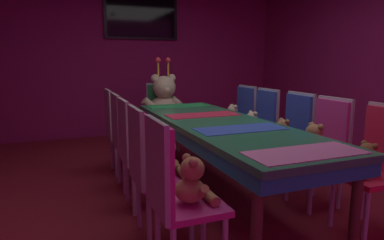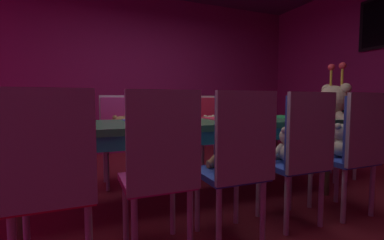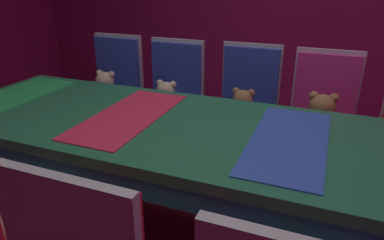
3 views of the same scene
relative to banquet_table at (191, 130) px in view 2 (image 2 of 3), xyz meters
The scene contains 25 objects.
ground_plane 0.66m from the banquet_table, 90.00° to the right, with size 7.90×7.90×0.00m, color maroon.
wall_left 2.70m from the banquet_table, behind, with size 0.12×6.40×2.80m, color #8C1959.
banquet_table is the anchor object (origin of this frame).
chair_left_0 1.34m from the banquet_table, 128.52° to the right, with size 0.42×0.41×0.98m.
teddy_left_0 1.26m from the banquet_table, 123.35° to the right, with size 0.24×0.31×0.30m.
chair_left_1 1.00m from the banquet_table, 147.75° to the right, with size 0.42×0.41×0.98m.
teddy_left_1 0.88m from the banquet_table, 142.67° to the right, with size 0.25×0.33×0.31m.
chair_left_2 0.83m from the banquet_table, behind, with size 0.42×0.41×0.98m.
teddy_left_2 0.69m from the banquet_table, behind, with size 0.21×0.27×0.26m.
chair_left_3 0.98m from the banquet_table, 146.89° to the left, with size 0.42×0.41×0.98m.
teddy_left_3 0.86m from the banquet_table, 141.63° to the left, with size 0.24×0.31×0.29m.
chair_left_4 1.34m from the banquet_table, 127.38° to the left, with size 0.42×0.41×0.98m.
teddy_left_4 1.26m from the banquet_table, 122.13° to the left, with size 0.24×0.32×0.30m.
chair_right_0 1.35m from the banquet_table, 51.81° to the right, with size 0.42×0.41×0.98m.
teddy_right_0 1.27m from the banquet_table, 56.84° to the right, with size 0.21×0.27×0.26m.
chair_right_1 0.97m from the banquet_table, 32.11° to the right, with size 0.42×0.41×0.98m.
teddy_right_1 0.85m from the banquet_table, 37.33° to the right, with size 0.25×0.32×0.31m.
chair_right_2 0.85m from the banquet_table, ahead, with size 0.42×0.41×0.98m.
teddy_right_2 0.71m from the banquet_table, ahead, with size 0.22×0.28×0.27m.
chair_right_3 0.97m from the banquet_table, 32.73° to the left, with size 0.42×0.41×0.98m.
teddy_right_3 0.86m from the banquet_table, 37.92° to the left, with size 0.22×0.29×0.27m.
chair_right_4 1.35m from the banquet_table, 51.23° to the left, with size 0.42×0.41×0.98m.
teddy_right_4 1.26m from the banquet_table, 56.33° to the left, with size 0.23×0.30×0.28m.
throne_chair 1.97m from the banquet_table, 90.00° to the left, with size 0.41×0.42×0.98m.
king_teddy_bear 1.80m from the banquet_table, 90.00° to the left, with size 0.70×0.54×0.90m.
Camera 2 is at (2.24, -0.92, 0.93)m, focal length 24.93 mm.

